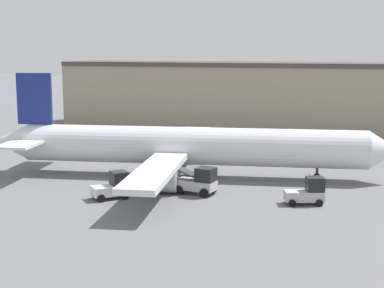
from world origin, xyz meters
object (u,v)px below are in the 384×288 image
at_px(airplane, 183,146).
at_px(pushback_tug, 113,186).
at_px(ground_crew_worker, 309,182).
at_px(baggage_tug, 308,192).
at_px(belt_loader_truck, 199,181).

height_order(airplane, pushback_tug, airplane).
xyz_separation_m(ground_crew_worker, pushback_tug, (-15.93, -7.21, 0.07)).
bearing_deg(airplane, baggage_tug, -37.42).
bearing_deg(ground_crew_worker, baggage_tug, 31.21).
height_order(ground_crew_worker, baggage_tug, baggage_tug).
bearing_deg(pushback_tug, baggage_tug, -33.96).
bearing_deg(belt_loader_truck, ground_crew_worker, 29.95).
xyz_separation_m(airplane, belt_loader_truck, (3.70, -6.66, -1.90)).
relative_size(airplane, belt_loader_truck, 11.04).
bearing_deg(baggage_tug, ground_crew_worker, 75.70).
relative_size(baggage_tug, pushback_tug, 1.04).
bearing_deg(airplane, belt_loader_truck, -70.31).
xyz_separation_m(ground_crew_worker, belt_loader_truck, (-9.29, -3.61, 0.20)).
distance_m(airplane, pushback_tug, 10.86).
height_order(ground_crew_worker, pushback_tug, pushback_tug).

